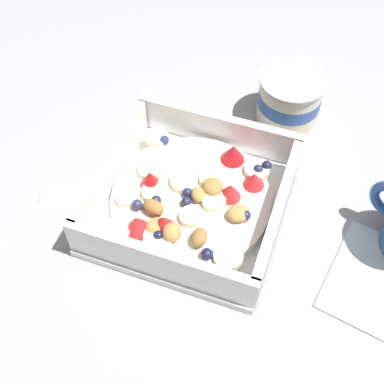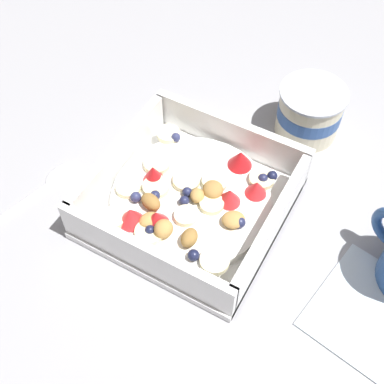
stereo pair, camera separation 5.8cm
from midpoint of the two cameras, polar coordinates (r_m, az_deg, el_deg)
ground_plane at (r=0.60m, az=-4.08°, el=-1.71°), size 2.40×2.40×0.00m
fruit_bowl at (r=0.59m, az=-2.87°, el=-0.92°), size 0.20×0.20×0.06m
spoon at (r=0.63m, az=-19.13°, el=-1.61°), size 0.06×0.17×0.01m
yogurt_cup at (r=0.68m, az=8.29°, el=9.98°), size 0.08×0.08×0.07m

